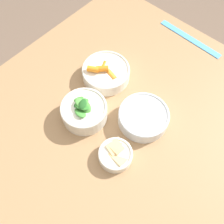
% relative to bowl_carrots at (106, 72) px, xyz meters
% --- Properties ---
extents(ground_plane, '(10.00, 10.00, 0.00)m').
position_rel_bowl_carrots_xyz_m(ground_plane, '(0.22, -0.07, -0.76)').
color(ground_plane, brown).
extents(dining_table, '(1.16, 1.08, 0.73)m').
position_rel_bowl_carrots_xyz_m(dining_table, '(0.22, -0.07, -0.13)').
color(dining_table, '#99724C').
rests_on(dining_table, ground_plane).
extents(bowl_carrots, '(0.19, 0.19, 0.07)m').
position_rel_bowl_carrots_xyz_m(bowl_carrots, '(0.00, 0.00, 0.00)').
color(bowl_carrots, silver).
rests_on(bowl_carrots, dining_table).
extents(bowl_greens, '(0.16, 0.16, 0.09)m').
position_rel_bowl_carrots_xyz_m(bowl_greens, '(0.06, -0.18, 0.01)').
color(bowl_greens, silver).
rests_on(bowl_greens, dining_table).
extents(bowl_beans_hotdog, '(0.18, 0.18, 0.06)m').
position_rel_bowl_carrots_xyz_m(bowl_beans_hotdog, '(0.23, -0.06, -0.00)').
color(bowl_beans_hotdog, silver).
rests_on(bowl_beans_hotdog, dining_table).
extents(bowl_cookies, '(0.12, 0.12, 0.04)m').
position_rel_bowl_carrots_xyz_m(bowl_cookies, '(0.25, -0.22, -0.01)').
color(bowl_cookies, silver).
rests_on(bowl_cookies, dining_table).
extents(ruler, '(0.31, 0.04, 0.00)m').
position_rel_bowl_carrots_xyz_m(ruler, '(0.14, 0.40, -0.03)').
color(ruler, '#4C99E0').
rests_on(ruler, dining_table).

